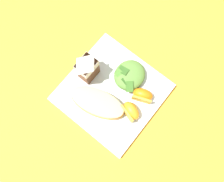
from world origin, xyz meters
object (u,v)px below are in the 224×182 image
cheesy_pizza_bread (98,103)px  milk_carton (86,68)px  white_plate (112,92)px  orange_wedge_middle (143,95)px  orange_wedge_front (131,111)px  green_salad_pile (129,75)px

cheesy_pizza_bread → milk_carton: 0.11m
white_plate → orange_wedge_middle: bearing=-60.7°
milk_carton → orange_wedge_middle: milk_carton is taller
milk_carton → orange_wedge_front: (-0.01, -0.17, -0.04)m
white_plate → cheesy_pizza_bread: bearing=170.4°
green_salad_pile → orange_wedge_front: size_ratio=1.48×
orange_wedge_front → white_plate: bearing=80.1°
cheesy_pizza_bread → green_salad_pile: (0.13, -0.02, 0.00)m
white_plate → green_salad_pile: green_salad_pile is taller
white_plate → orange_wedge_front: 0.09m
milk_carton → orange_wedge_front: 0.18m
green_salad_pile → white_plate: bearing=170.4°
orange_wedge_front → orange_wedge_middle: same height
milk_carton → orange_wedge_front: size_ratio=1.63×
milk_carton → orange_wedge_middle: (0.05, -0.17, -0.04)m
orange_wedge_front → orange_wedge_middle: 0.06m
cheesy_pizza_bread → milk_carton: size_ratio=1.68×
milk_carton → white_plate: bearing=-87.7°
white_plate → cheesy_pizza_bread: 0.06m
white_plate → orange_wedge_front: bearing=-99.9°
cheesy_pizza_bread → milk_carton: (0.05, 0.08, 0.04)m
white_plate → cheesy_pizza_bread: size_ratio=1.52×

